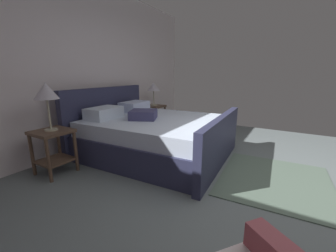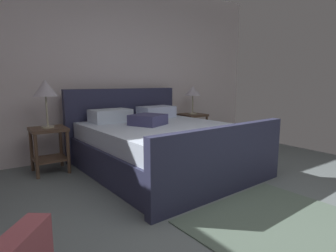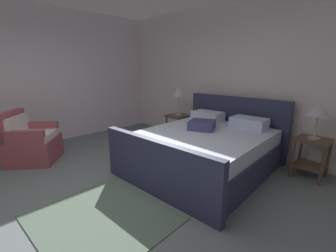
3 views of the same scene
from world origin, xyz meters
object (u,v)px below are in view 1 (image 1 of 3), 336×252
(table_lamp_right, at_px, (154,87))
(nightstand_left, at_px, (53,145))
(nightstand_right, at_px, (154,114))
(table_lamp_left, at_px, (46,92))
(bed, at_px, (154,134))

(table_lamp_right, height_order, nightstand_left, table_lamp_right)
(nightstand_right, xyz_separation_m, nightstand_left, (-2.57, -0.14, 0.00))
(nightstand_left, distance_m, table_lamp_left, 0.69)
(nightstand_right, xyz_separation_m, table_lamp_left, (-2.57, -0.14, 0.69))
(nightstand_right, distance_m, table_lamp_right, 0.62)
(table_lamp_right, xyz_separation_m, nightstand_left, (-2.57, -0.14, -0.62))
(nightstand_right, bearing_deg, table_lamp_right, 90.00)
(table_lamp_right, distance_m, nightstand_left, 2.64)
(bed, relative_size, nightstand_left, 3.88)
(nightstand_right, distance_m, nightstand_left, 2.57)
(bed, height_order, nightstand_right, bed)
(bed, relative_size, table_lamp_right, 4.46)
(nightstand_left, bearing_deg, table_lamp_right, 3.18)
(nightstand_left, bearing_deg, table_lamp_left, 104.04)
(bed, bearing_deg, table_lamp_left, 149.88)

